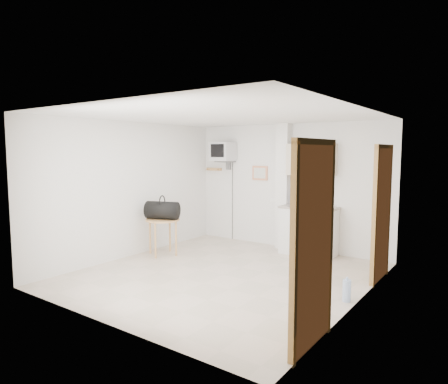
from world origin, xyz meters
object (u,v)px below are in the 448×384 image
Objects in this scene: round_table at (163,224)px; water_bottle at (347,290)px; duffel_bag at (162,210)px; crt_television at (223,152)px.

round_table is 2.11× the size of water_bottle.
round_table is 1.00× the size of duffel_bag.
crt_television is at bearing 83.21° from round_table.
duffel_bag is (0.01, -0.01, 0.26)m from round_table.
crt_television is 3.14× the size of duffel_bag.
duffel_bag is at bearing -96.46° from crt_television.
crt_television reaches higher than round_table.
crt_television reaches higher than water_bottle.
water_bottle is at bearing -30.30° from crt_television.
crt_television is at bearing 149.70° from water_bottle.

